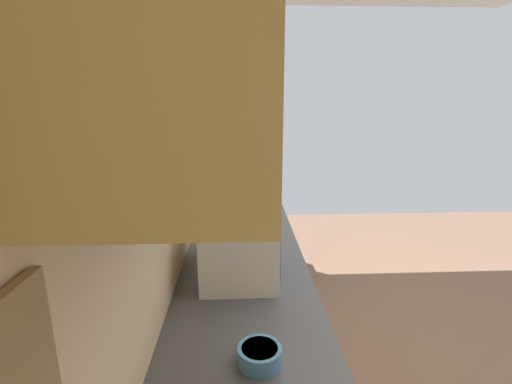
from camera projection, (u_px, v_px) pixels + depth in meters
The scene contains 7 objects.
ground_plane at pixel (428, 381), 2.28m from camera, with size 6.72×6.72×0.00m, color brown.
wall_back at pixel (170, 179), 1.88m from camera, with size 4.32×0.12×2.65m, color beige.
counter_run at pixel (245, 379), 1.70m from camera, with size 3.34×0.66×0.89m.
upper_cabinets at pixel (205, 69), 1.35m from camera, with size 1.98×0.35×0.57m.
oven_range at pixel (243, 228), 3.63m from camera, with size 0.67×0.68×1.07m.
microwave at pixel (240, 245), 1.77m from camera, with size 0.52×0.36×0.28m.
bowl at pixel (260, 354), 1.17m from camera, with size 0.14×0.14×0.06m.
Camera 1 is at (-1.85, 1.18, 1.73)m, focal length 25.32 mm.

